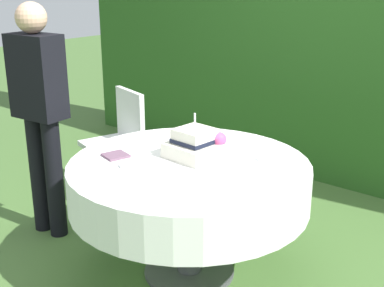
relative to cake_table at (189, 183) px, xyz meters
The scene contains 9 objects.
ground_plane 0.60m from the cake_table, ahead, with size 20.00×20.00×0.00m, color #476B33.
foliage_hedge 2.26m from the cake_table, 90.00° to the left, with size 5.73×0.51×2.87m, color #28561E.
cake_table is the anchor object (origin of this frame).
wedding_cake 0.23m from the cake_table, 105.94° to the left, with size 0.31×0.31×0.27m.
serving_plate_near 0.37m from the cake_table, 131.04° to the right, with size 0.12×0.12×0.01m, color white.
serving_plate_far 0.49m from the cake_table, 45.51° to the left, with size 0.14×0.14×0.01m, color white.
napkin_stack 0.47m from the cake_table, 153.33° to the right, with size 0.13×0.13×0.01m, color #6B4C60.
garden_chair 1.26m from the cake_table, 155.94° to the left, with size 0.50×0.50×0.89m.
standing_person 1.18m from the cake_table, 168.87° to the right, with size 0.38×0.24×1.60m.
Camera 1 is at (1.78, -2.14, 1.78)m, focal length 48.17 mm.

